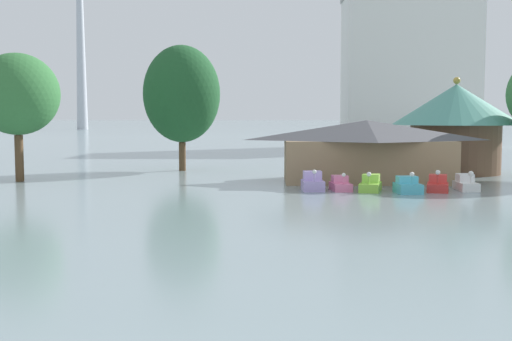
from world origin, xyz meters
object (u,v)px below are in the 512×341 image
pedal_boat_lavender (313,183)px  pedal_boat_pink (340,184)px  pedal_boat_white (466,184)px  green_roof_pavilion (456,121)px  shoreline_tree_tall_left (17,94)px  background_building_block (409,70)px  pedal_boat_red (438,185)px  pedal_boat_cyan (408,186)px  pedal_boat_lime (371,184)px  shoreline_tree_mid (182,94)px  boathouse (366,149)px

pedal_boat_lavender → pedal_boat_pink: pedal_boat_lavender is taller
pedal_boat_white → green_roof_pavilion: green_roof_pavilion is taller
pedal_boat_lavender → shoreline_tree_tall_left: 26.55m
green_roof_pavilion → shoreline_tree_tall_left: size_ratio=1.13×
background_building_block → pedal_boat_red: bearing=-100.3°
pedal_boat_cyan → green_roof_pavilion: (8.15, 16.49, 4.66)m
pedal_boat_white → shoreline_tree_tall_left: 37.69m
pedal_boat_lavender → pedal_boat_lime: pedal_boat_lavender is taller
pedal_boat_lavender → shoreline_tree_tall_left: shoreline_tree_tall_left is taller
pedal_boat_lavender → pedal_boat_pink: 2.12m
green_roof_pavilion → shoreline_tree_tall_left: (-39.91, -8.79, 2.32)m
pedal_boat_red → shoreline_tree_tall_left: size_ratio=0.27×
pedal_boat_lime → shoreline_tree_mid: 25.43m
boathouse → shoreline_tree_mid: shoreline_tree_mid is taller
pedal_boat_cyan → boathouse: bearing=-172.9°
pedal_boat_lime → shoreline_tree_mid: (-16.66, 17.74, 7.39)m
pedal_boat_lime → shoreline_tree_tall_left: 30.75m
pedal_boat_cyan → pedal_boat_lavender: bearing=-108.6°
pedal_boat_red → background_building_block: bearing=-175.0°
shoreline_tree_tall_left → background_building_block: 78.00m
pedal_boat_lavender → pedal_boat_white: (11.69, 0.40, -0.08)m
background_building_block → pedal_boat_lavender: bearing=-107.7°
pedal_boat_cyan → pedal_boat_white: bearing=107.8°
shoreline_tree_tall_left → background_building_block: size_ratio=0.39×
pedal_boat_pink → pedal_boat_white: pedal_boat_white is taller
pedal_boat_lavender → boathouse: boathouse is taller
pedal_boat_red → green_roof_pavilion: (5.65, 15.27, 4.66)m
boathouse → shoreline_tree_mid: size_ratio=1.17×
pedal_boat_lime → green_roof_pavilion: bearing=160.6°
pedal_boat_pink → background_building_block: size_ratio=0.10×
pedal_boat_cyan → shoreline_tree_mid: bearing=-139.6°
pedal_boat_white → pedal_boat_lavender: bearing=-88.6°
pedal_boat_cyan → pedal_boat_white: 5.26m
background_building_block → pedal_boat_lime: bearing=-104.3°
pedal_boat_pink → pedal_boat_cyan: 5.02m
pedal_boat_lime → pedal_boat_white: (7.38, 0.92, -0.01)m
pedal_boat_white → background_building_block: (10.11, 67.78, 13.46)m
pedal_boat_red → pedal_boat_white: size_ratio=1.10×
pedal_boat_cyan → boathouse: boathouse is taller
pedal_boat_white → boathouse: bearing=-133.9°
pedal_boat_lavender → green_roof_pavilion: green_roof_pavilion is taller
pedal_boat_red → pedal_boat_white: bearing=124.8°
boathouse → background_building_block: (16.74, 61.52, 11.19)m
pedal_boat_lavender → shoreline_tree_tall_left: bearing=-106.9°
pedal_boat_lavender → green_roof_pavilion: 21.60m
pedal_boat_lime → boathouse: boathouse is taller
pedal_boat_lavender → pedal_boat_lime: bearing=79.8°
pedal_boat_pink → shoreline_tree_tall_left: (-27.02, 6.03, 7.03)m
green_roof_pavilion → pedal_boat_red: bearing=-110.3°
background_building_block → pedal_boat_pink: bearing=-106.1°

